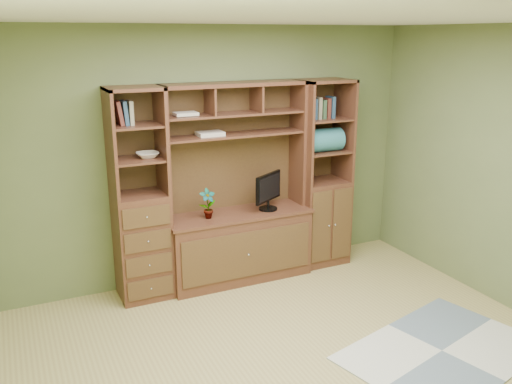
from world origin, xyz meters
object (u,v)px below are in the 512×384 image
center_hutch (238,185)px  left_tower (140,196)px  right_tower (322,174)px  monitor (268,185)px

center_hutch → left_tower: bearing=177.7°
center_hutch → right_tower: 1.03m
monitor → center_hutch: bearing=141.9°
left_tower → monitor: left_tower is taller
center_hutch → left_tower: same height
center_hutch → right_tower: (1.02, 0.04, 0.00)m
center_hutch → monitor: size_ratio=3.81×
right_tower → monitor: right_tower is taller
monitor → left_tower: bearing=144.8°
left_tower → monitor: 1.33m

